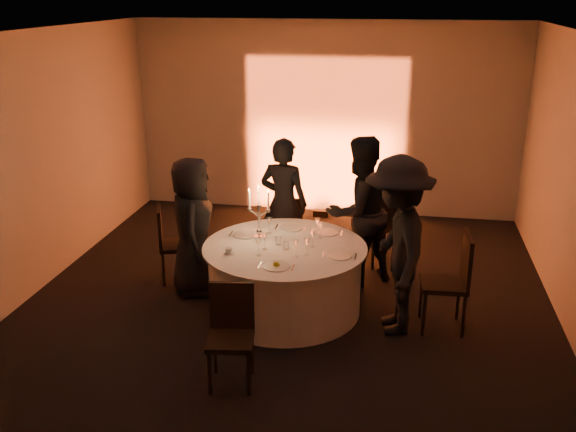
% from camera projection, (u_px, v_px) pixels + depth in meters
% --- Properties ---
extents(floor, '(7.00, 7.00, 0.00)m').
position_uv_depth(floor, '(285.00, 309.00, 7.24)').
color(floor, black).
rests_on(floor, ground).
extents(ceiling, '(7.00, 7.00, 0.00)m').
position_uv_depth(ceiling, '(284.00, 34.00, 6.24)').
color(ceiling, white).
rests_on(ceiling, wall_back).
extents(wall_back, '(7.00, 0.00, 7.00)m').
position_uv_depth(wall_back, '(325.00, 119.00, 9.99)').
color(wall_back, '#B8B2AB').
rests_on(wall_back, floor).
extents(wall_front, '(7.00, 0.00, 7.00)m').
position_uv_depth(wall_front, '(169.00, 361.00, 3.50)').
color(wall_front, '#B8B2AB').
rests_on(wall_front, floor).
extents(wall_left, '(0.00, 7.00, 7.00)m').
position_uv_depth(wall_left, '(24.00, 169.00, 7.24)').
color(wall_left, '#B8B2AB').
rests_on(wall_left, floor).
extents(uplighter_fixture, '(0.25, 0.12, 0.10)m').
position_uv_depth(uplighter_fixture, '(321.00, 213.00, 10.20)').
color(uplighter_fixture, black).
rests_on(uplighter_fixture, floor).
extents(banquet_table, '(1.80, 1.80, 0.77)m').
position_uv_depth(banquet_table, '(285.00, 278.00, 7.12)').
color(banquet_table, black).
rests_on(banquet_table, floor).
extents(chair_left, '(0.54, 0.54, 0.95)m').
position_uv_depth(chair_left, '(170.00, 240.00, 7.81)').
color(chair_left, black).
rests_on(chair_left, floor).
extents(chair_back_left, '(0.43, 0.43, 0.88)m').
position_uv_depth(chair_back_left, '(290.00, 224.00, 8.46)').
color(chair_back_left, black).
rests_on(chair_back_left, floor).
extents(chair_back_right, '(0.64, 0.64, 1.06)m').
position_uv_depth(chair_back_right, '(384.00, 221.00, 8.25)').
color(chair_back_right, black).
rests_on(chair_back_right, floor).
extents(chair_right, '(0.49, 0.49, 1.06)m').
position_uv_depth(chair_right, '(453.00, 276.00, 6.65)').
color(chair_right, black).
rests_on(chair_right, floor).
extents(chair_front, '(0.46, 0.46, 0.93)m').
position_uv_depth(chair_front, '(231.00, 328.00, 5.79)').
color(chair_front, black).
rests_on(chair_front, floor).
extents(guest_left, '(0.70, 0.91, 1.64)m').
position_uv_depth(guest_left, '(193.00, 226.00, 7.42)').
color(guest_left, black).
rests_on(guest_left, floor).
extents(guest_back_left, '(0.69, 0.52, 1.70)m').
position_uv_depth(guest_back_left, '(284.00, 204.00, 8.11)').
color(guest_back_left, black).
rests_on(guest_back_left, floor).
extents(guest_back_right, '(1.13, 1.10, 1.83)m').
position_uv_depth(guest_back_right, '(359.00, 211.00, 7.64)').
color(guest_back_right, black).
rests_on(guest_back_right, floor).
extents(guest_right, '(0.90, 1.32, 1.89)m').
position_uv_depth(guest_right, '(397.00, 246.00, 6.53)').
color(guest_right, black).
rests_on(guest_right, floor).
extents(plate_left, '(0.36, 0.28, 0.01)m').
position_uv_depth(plate_left, '(245.00, 235.00, 7.30)').
color(plate_left, white).
rests_on(plate_left, banquet_table).
extents(plate_back_left, '(0.36, 0.28, 0.01)m').
position_uv_depth(plate_back_left, '(291.00, 228.00, 7.51)').
color(plate_back_left, white).
rests_on(plate_back_left, banquet_table).
extents(plate_back_right, '(0.35, 0.27, 0.01)m').
position_uv_depth(plate_back_right, '(327.00, 232.00, 7.36)').
color(plate_back_right, white).
rests_on(plate_back_right, banquet_table).
extents(plate_right, '(0.36, 0.26, 0.01)m').
position_uv_depth(plate_right, '(339.00, 255.00, 6.73)').
color(plate_right, white).
rests_on(plate_right, banquet_table).
extents(plate_front, '(0.36, 0.28, 0.08)m').
position_uv_depth(plate_front, '(276.00, 265.00, 6.47)').
color(plate_front, white).
rests_on(plate_front, banquet_table).
extents(coffee_cup, '(0.11, 0.11, 0.07)m').
position_uv_depth(coffee_cup, '(229.00, 251.00, 6.78)').
color(coffee_cup, white).
rests_on(coffee_cup, banquet_table).
extents(candelabra, '(0.26, 0.13, 0.63)m').
position_uv_depth(candelabra, '(259.00, 219.00, 7.16)').
color(candelabra, silver).
rests_on(candelabra, banquet_table).
extents(wine_glass_a, '(0.07, 0.07, 0.19)m').
position_uv_depth(wine_glass_a, '(313.00, 235.00, 6.92)').
color(wine_glass_a, white).
rests_on(wine_glass_a, banquet_table).
extents(wine_glass_b, '(0.07, 0.07, 0.19)m').
position_uv_depth(wine_glass_b, '(318.00, 223.00, 7.28)').
color(wine_glass_b, white).
rests_on(wine_glass_b, banquet_table).
extents(wine_glass_c, '(0.07, 0.07, 0.19)m').
position_uv_depth(wine_glass_c, '(307.00, 243.00, 6.71)').
color(wine_glass_c, white).
rests_on(wine_glass_c, banquet_table).
extents(wine_glass_d, '(0.07, 0.07, 0.19)m').
position_uv_depth(wine_glass_d, '(259.00, 220.00, 7.38)').
color(wine_glass_d, white).
rests_on(wine_glass_d, banquet_table).
extents(wine_glass_e, '(0.07, 0.07, 0.19)m').
position_uv_depth(wine_glass_e, '(321.00, 227.00, 7.16)').
color(wine_glass_e, white).
rests_on(wine_glass_e, banquet_table).
extents(wine_glass_f, '(0.07, 0.07, 0.19)m').
position_uv_depth(wine_glass_f, '(265.00, 237.00, 6.86)').
color(wine_glass_f, white).
rests_on(wine_glass_f, banquet_table).
extents(wine_glass_g, '(0.07, 0.07, 0.19)m').
position_uv_depth(wine_glass_g, '(296.00, 245.00, 6.66)').
color(wine_glass_g, white).
rests_on(wine_glass_g, banquet_table).
extents(wine_glass_h, '(0.07, 0.07, 0.19)m').
position_uv_depth(wine_glass_h, '(269.00, 222.00, 7.31)').
color(wine_glass_h, white).
rests_on(wine_glass_h, banquet_table).
extents(wine_glass_i, '(0.07, 0.07, 0.19)m').
position_uv_depth(wine_glass_i, '(258.00, 244.00, 6.69)').
color(wine_glass_i, white).
rests_on(wine_glass_i, banquet_table).
extents(tumbler_a, '(0.07, 0.07, 0.09)m').
position_uv_depth(tumbler_a, '(286.00, 246.00, 6.88)').
color(tumbler_a, white).
rests_on(tumbler_a, banquet_table).
extents(tumbler_b, '(0.07, 0.07, 0.09)m').
position_uv_depth(tumbler_b, '(278.00, 241.00, 7.02)').
color(tumbler_b, white).
rests_on(tumbler_b, banquet_table).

